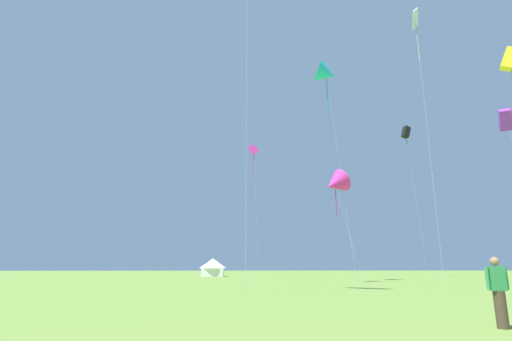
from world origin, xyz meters
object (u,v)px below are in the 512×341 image
(kite_cyan_delta, at_px, (326,74))
(kite_white_diamond, at_px, (416,25))
(person_spectator, at_px, (499,293))
(festival_tent_right, at_px, (213,266))
(kite_purple_box, at_px, (505,120))
(kite_yellow_box, at_px, (509,59))
(kite_magenta_delta, at_px, (335,184))
(kite_black_box, at_px, (406,132))
(kite_magenta_diamond, at_px, (254,152))

(kite_cyan_delta, xyz_separation_m, kite_white_diamond, (3.82, -15.48, -3.59))
(person_spectator, bearing_deg, kite_white_diamond, 67.07)
(person_spectator, relative_size, festival_tent_right, 0.38)
(kite_purple_box, bearing_deg, kite_white_diamond, -151.25)
(kite_yellow_box, height_order, kite_magenta_delta, kite_yellow_box)
(kite_cyan_delta, bearing_deg, kite_yellow_box, -6.49)
(kite_magenta_delta, xyz_separation_m, festival_tent_right, (-14.65, 28.74, -8.56))
(kite_purple_box, distance_m, kite_white_diamond, 13.03)
(kite_black_box, bearing_deg, festival_tent_right, 168.36)
(kite_purple_box, relative_size, person_spectator, 9.06)
(person_spectator, bearing_deg, kite_magenta_delta, 83.28)
(kite_magenta_delta, height_order, kite_black_box, kite_black_box)
(kite_yellow_box, xyz_separation_m, kite_magenta_delta, (-21.05, 0.59, -14.85))
(kite_purple_box, distance_m, kite_black_box, 31.72)
(kite_magenta_diamond, relative_size, kite_white_diamond, 0.98)
(kite_magenta_delta, relative_size, person_spectator, 6.83)
(kite_cyan_delta, distance_m, kite_magenta_delta, 13.94)
(kite_magenta_delta, bearing_deg, kite_white_diamond, -74.38)
(kite_yellow_box, distance_m, festival_tent_right, 51.80)
(kite_cyan_delta, bearing_deg, kite_white_diamond, -76.15)
(kite_cyan_delta, xyz_separation_m, kite_black_box, (17.98, 20.22, -0.19))
(kite_magenta_diamond, xyz_separation_m, person_spectator, (4.26, -53.84, -19.22))
(kite_yellow_box, xyz_separation_m, festival_tent_right, (-35.70, 29.33, -23.41))
(kite_black_box, xyz_separation_m, person_spectator, (-21.70, -53.51, -23.00))
(festival_tent_right, bearing_deg, kite_magenta_diamond, -43.73)
(kite_white_diamond, relative_size, kite_magenta_delta, 1.86)
(kite_black_box, bearing_deg, kite_purple_box, -97.47)
(kite_yellow_box, relative_size, kite_magenta_delta, 2.24)
(kite_yellow_box, xyz_separation_m, kite_white_diamond, (-17.23, -13.09, -4.61))
(kite_purple_box, bearing_deg, kite_magenta_delta, 150.12)
(kite_white_diamond, bearing_deg, kite_magenta_diamond, 108.13)
(kite_magenta_delta, bearing_deg, kite_purple_box, -29.88)
(kite_white_diamond, xyz_separation_m, festival_tent_right, (-18.47, 42.42, -18.80))
(kite_magenta_diamond, bearing_deg, kite_purple_box, -54.10)
(kite_white_diamond, distance_m, festival_tent_right, 49.94)
(kite_black_box, distance_m, person_spectator, 62.15)
(kite_yellow_box, relative_size, kite_black_box, 1.06)
(kite_cyan_delta, distance_m, kite_black_box, 27.06)
(kite_magenta_diamond, bearing_deg, kite_magenta_delta, -70.37)
(kite_magenta_diamond, distance_m, festival_tent_right, 20.60)
(kite_black_box, bearing_deg, kite_magenta_delta, -129.25)
(kite_purple_box, height_order, festival_tent_right, kite_purple_box)
(kite_cyan_delta, bearing_deg, kite_black_box, 48.35)
(kite_yellow_box, distance_m, kite_black_box, 22.85)
(kite_cyan_delta, distance_m, kite_white_diamond, 16.34)
(kite_yellow_box, xyz_separation_m, kite_magenta_diamond, (-29.02, 22.94, -5.00))
(kite_purple_box, relative_size, kite_yellow_box, 0.59)
(kite_purple_box, distance_m, kite_magenta_diamond, 37.95)
(kite_magenta_diamond, distance_m, kite_black_box, 26.24)
(kite_purple_box, distance_m, kite_yellow_box, 14.63)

